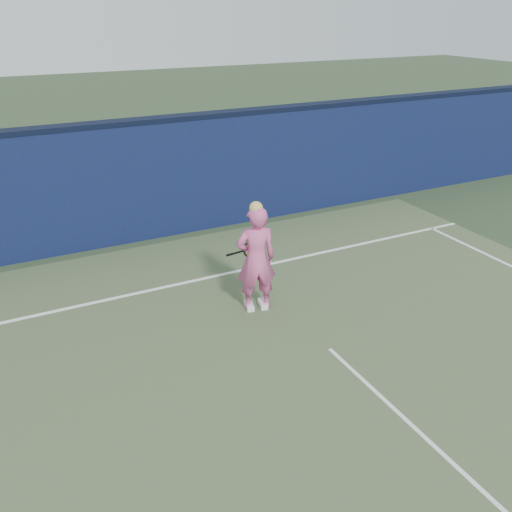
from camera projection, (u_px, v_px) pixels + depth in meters
ground at (371, 388)px, 7.33m from camera, size 80.00×80.00×0.00m
court_surface at (488, 497)px, 5.70m from camera, size 11.00×16.00×0.01m
backstop_wall at (196, 175)px, 12.07m from camera, size 24.00×0.40×2.50m
wall_cap at (193, 116)px, 11.52m from camera, size 24.00×0.42×0.10m
player at (256, 259)px, 8.88m from camera, size 0.75×0.57×1.91m
racket at (250, 250)px, 9.24m from camera, size 0.58×0.29×0.33m
court_lines at (386, 402)px, 7.05m from camera, size 11.00×12.04×0.01m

